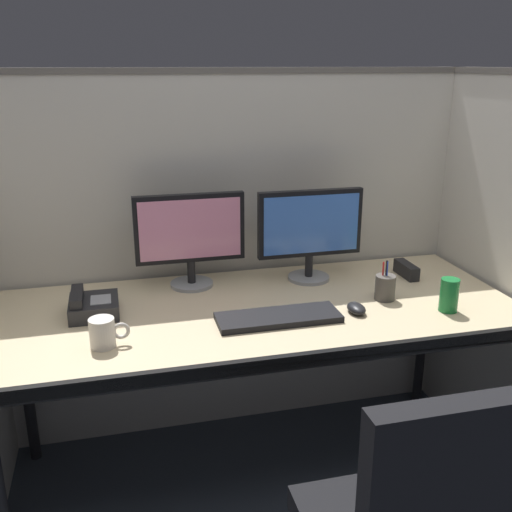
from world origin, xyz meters
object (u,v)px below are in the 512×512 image
monitor_left (190,234)px  soda_can (449,295)px  desk (260,320)px  coffee_mug (103,333)px  keyboard_main (278,317)px  monitor_right (310,229)px  computer_mouse (356,308)px  pen_cup (385,287)px  desk_phone (92,306)px  red_stapler (406,270)px

monitor_left → soda_can: (0.86, -0.47, -0.15)m
desk → monitor_left: size_ratio=4.42×
monitor_left → coffee_mug: bearing=-126.7°
keyboard_main → coffee_mug: bearing=-174.6°
desk → monitor_right: size_ratio=4.42×
monitor_left → coffee_mug: (-0.34, -0.46, -0.17)m
monitor_right → computer_mouse: 0.42m
desk → keyboard_main: size_ratio=4.42×
desk → soda_can: bearing=-16.2°
computer_mouse → pen_cup: pen_cup is taller
keyboard_main → soda_can: (0.61, -0.07, 0.05)m
desk_phone → coffee_mug: coffee_mug is taller
monitor_left → monitor_right: same height
desk → desk_phone: desk_phone is taller
pen_cup → desk: bearing=176.0°
red_stapler → pen_cup: 0.29m
pen_cup → coffee_mug: 1.04m
desk → desk_phone: 0.60m
monitor_right → computer_mouse: (0.05, -0.37, -0.20)m
keyboard_main → computer_mouse: size_ratio=4.48×
desk → coffee_mug: bearing=-162.4°
monitor_right → pen_cup: (0.21, -0.27, -0.17)m
desk → soda_can: size_ratio=15.57×
monitor_right → desk_phone: 0.89m
monitor_left → soda_can: 0.99m
soda_can → pen_cup: 0.23m
monitor_right → soda_can: bearing=-48.6°
monitor_left → coffee_mug: 0.60m
keyboard_main → coffee_mug: (-0.59, -0.06, 0.04)m
keyboard_main → coffee_mug: coffee_mug is taller
computer_mouse → coffee_mug: size_ratio=0.76×
soda_can → red_stapler: size_ratio=0.81×
coffee_mug → monitor_left: bearing=53.3°
desk_phone → desk: bearing=-8.6°
monitor_right → keyboard_main: (-0.24, -0.36, -0.20)m
desk_phone → red_stapler: bearing=4.0°
monitor_right → coffee_mug: size_ratio=3.41×
monitor_right → coffee_mug: 0.94m
keyboard_main → monitor_right: bearing=56.9°
desk → monitor_left: bearing=126.3°
monitor_right → computer_mouse: monitor_right is taller
desk_phone → keyboard_main: bearing=-18.5°
soda_can → coffee_mug: size_ratio=0.97×
coffee_mug → desk_phone: bearing=98.2°
computer_mouse → pen_cup: bearing=30.6°
desk_phone → soda_can: bearing=-12.7°
desk → desk_phone: bearing=171.4°
keyboard_main → red_stapler: size_ratio=2.87×
computer_mouse → soda_can: size_ratio=0.79×
monitor_left → computer_mouse: 0.70m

